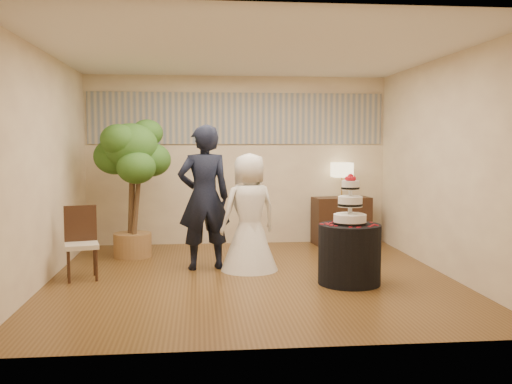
{
  "coord_description": "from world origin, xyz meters",
  "views": [
    {
      "loc": [
        -0.65,
        -7.04,
        1.7
      ],
      "look_at": [
        0.1,
        0.4,
        1.05
      ],
      "focal_mm": 40.0,
      "sensor_mm": 36.0,
      "label": 1
    }
  ],
  "objects": [
    {
      "name": "side_chair",
      "position": [
        -2.1,
        0.12,
        0.45
      ],
      "size": [
        0.51,
        0.52,
        0.91
      ],
      "primitive_type": null,
      "rotation": [
        0.0,
        0.0,
        0.24
      ],
      "color": "#321D12",
      "rests_on": "floor"
    },
    {
      "name": "floor",
      "position": [
        0.0,
        0.0,
        0.0
      ],
      "size": [
        5.0,
        5.0,
        0.0
      ],
      "primitive_type": "cube",
      "color": "brown",
      "rests_on": "ground"
    },
    {
      "name": "wall_front",
      "position": [
        0.0,
        -2.5,
        1.4
      ],
      "size": [
        5.0,
        0.06,
        2.8
      ],
      "primitive_type": "cube",
      "color": "beige",
      "rests_on": "ground"
    },
    {
      "name": "console",
      "position": [
        1.73,
        2.26,
        0.39
      ],
      "size": [
        0.99,
        0.54,
        0.79
      ],
      "primitive_type": "cube",
      "rotation": [
        0.0,
        0.0,
        0.13
      ],
      "color": "#321D12",
      "rests_on": "floor"
    },
    {
      "name": "bride",
      "position": [
        0.01,
        0.44,
        0.78
      ],
      "size": [
        0.98,
        0.98,
        1.56
      ],
      "primitive_type": "imported",
      "rotation": [
        0.0,
        0.0,
        3.5
      ],
      "color": "white",
      "rests_on": "floor"
    },
    {
      "name": "wedding_cake",
      "position": [
        1.15,
        -0.43,
        1.03
      ],
      "size": [
        0.4,
        0.4,
        0.61
      ],
      "primitive_type": null,
      "color": "white",
      "rests_on": "cake_table"
    },
    {
      "name": "table_lamp",
      "position": [
        1.73,
        2.26,
        1.08
      ],
      "size": [
        0.31,
        0.31,
        0.58
      ],
      "primitive_type": null,
      "color": "#CDBA87",
      "rests_on": "console"
    },
    {
      "name": "mural_border",
      "position": [
        0.0,
        2.48,
        2.1
      ],
      "size": [
        4.9,
        0.02,
        0.85
      ],
      "primitive_type": "cube",
      "color": "gray",
      "rests_on": "wall_back"
    },
    {
      "name": "wall_back",
      "position": [
        0.0,
        2.5,
        1.4
      ],
      "size": [
        5.0,
        0.06,
        2.8
      ],
      "primitive_type": "cube",
      "color": "beige",
      "rests_on": "ground"
    },
    {
      "name": "wall_left",
      "position": [
        -2.5,
        0.0,
        1.4
      ],
      "size": [
        0.06,
        5.0,
        2.8
      ],
      "primitive_type": "cube",
      "color": "beige",
      "rests_on": "ground"
    },
    {
      "name": "ceiling",
      "position": [
        0.0,
        0.0,
        2.8
      ],
      "size": [
        5.0,
        5.0,
        0.0
      ],
      "primitive_type": "cube",
      "color": "white",
      "rests_on": "wall_back"
    },
    {
      "name": "ficus_tree",
      "position": [
        -1.64,
        1.48,
        1.05
      ],
      "size": [
        1.34,
        1.34,
        2.09
      ],
      "primitive_type": null,
      "rotation": [
        0.0,
        0.0,
        -1.1
      ],
      "color": "#31601E",
      "rests_on": "floor"
    },
    {
      "name": "groom",
      "position": [
        -0.58,
        0.57,
        0.97
      ],
      "size": [
        0.78,
        0.58,
        1.93
      ],
      "primitive_type": "imported",
      "rotation": [
        0.0,
        0.0,
        3.32
      ],
      "color": "black",
      "rests_on": "floor"
    },
    {
      "name": "wall_right",
      "position": [
        2.5,
        0.0,
        1.4
      ],
      "size": [
        0.06,
        5.0,
        2.8
      ],
      "primitive_type": "cube",
      "color": "beige",
      "rests_on": "ground"
    },
    {
      "name": "cake_table",
      "position": [
        1.15,
        -0.43,
        0.36
      ],
      "size": [
        0.98,
        0.98,
        0.72
      ],
      "primitive_type": "cylinder",
      "rotation": [
        0.0,
        0.0,
        0.4
      ],
      "color": "black",
      "rests_on": "floor"
    }
  ]
}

